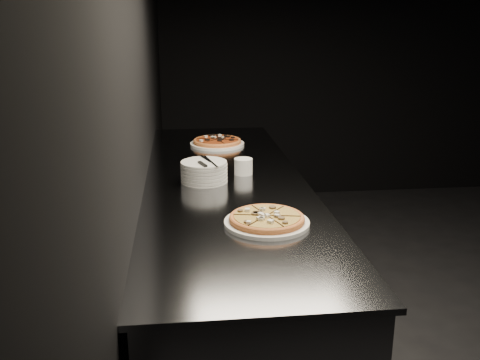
{
  "coord_description": "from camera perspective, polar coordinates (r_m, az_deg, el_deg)",
  "views": [
    {
      "loc": [
        -2.33,
        -2.39,
        1.64
      ],
      "look_at": [
        -2.08,
        -0.18,
        0.97
      ],
      "focal_mm": 40.0,
      "sensor_mm": 36.0,
      "label": 1
    }
  ],
  "objects": [
    {
      "name": "wall_back",
      "position": [
        5.43,
        19.54,
        13.33
      ],
      "size": [
        5.0,
        0.02,
        2.8
      ],
      "primitive_type": "cube",
      "color": "black",
      "rests_on": "floor"
    },
    {
      "name": "ramekin",
      "position": [
        2.58,
        0.36,
        1.51
      ],
      "size": [
        0.09,
        0.09,
        0.08
      ],
      "color": "silver",
      "rests_on": "counter"
    },
    {
      "name": "counter",
      "position": [
        2.68,
        -1.52,
        -9.36
      ],
      "size": [
        0.74,
        2.44,
        0.92
      ],
      "color": "slate",
      "rests_on": "floor"
    },
    {
      "name": "pizza_tomato",
      "position": [
        3.18,
        -2.45,
        4.08
      ],
      "size": [
        0.35,
        0.35,
        0.04
      ],
      "rotation": [
        0.0,
        0.0,
        -0.27
      ],
      "color": "white",
      "rests_on": "counter"
    },
    {
      "name": "cutlery",
      "position": [
        2.44,
        -3.67,
        1.95
      ],
      "size": [
        0.07,
        0.23,
        0.01
      ],
      "rotation": [
        0.0,
        0.0,
        0.33
      ],
      "color": "silver",
      "rests_on": "plate_stack"
    },
    {
      "name": "plate_stack",
      "position": [
        2.46,
        -3.86,
        0.91
      ],
      "size": [
        0.21,
        0.21,
        0.1
      ],
      "color": "white",
      "rests_on": "counter"
    },
    {
      "name": "pizza_mushroom",
      "position": [
        1.95,
        2.88,
        -4.25
      ],
      "size": [
        0.33,
        0.33,
        0.04
      ],
      "rotation": [
        0.0,
        0.0,
        -0.19
      ],
      "color": "white",
      "rests_on": "counter"
    },
    {
      "name": "wall_left",
      "position": [
        2.41,
        -10.64,
        10.79
      ],
      "size": [
        0.02,
        5.0,
        2.8
      ],
      "primitive_type": "cube",
      "color": "black",
      "rests_on": "floor"
    }
  ]
}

